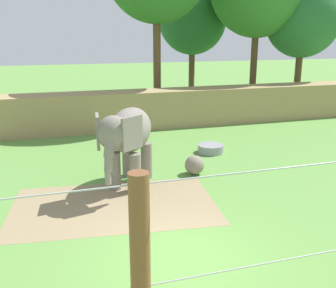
% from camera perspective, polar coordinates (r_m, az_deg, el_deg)
% --- Properties ---
extents(ground_plane, '(120.00, 120.00, 0.00)m').
position_cam_1_polar(ground_plane, '(9.34, 1.88, -16.14)').
color(ground_plane, '#609342').
extents(dirt_patch, '(6.40, 4.32, 0.01)m').
position_cam_1_polar(dirt_patch, '(11.90, -7.84, -8.86)').
color(dirt_patch, '#937F5B').
rests_on(dirt_patch, ground).
extents(embankment_wall, '(36.00, 1.80, 1.99)m').
position_cam_1_polar(embankment_wall, '(20.85, -9.57, 4.70)').
color(embankment_wall, tan).
rests_on(embankment_wall, ground).
extents(elephant, '(2.55, 3.24, 2.65)m').
position_cam_1_polar(elephant, '(12.75, -5.91, 1.27)').
color(elephant, gray).
rests_on(elephant, ground).
extents(enrichment_ball, '(0.71, 0.71, 0.71)m').
position_cam_1_polar(enrichment_ball, '(14.19, 3.88, -3.08)').
color(enrichment_ball, gray).
rests_on(enrichment_ball, ground).
extents(cable_fence, '(11.13, 0.25, 3.45)m').
position_cam_1_polar(cable_fence, '(5.78, 13.85, -18.54)').
color(cable_fence, brown).
rests_on(cable_fence, ground).
extents(water_tub, '(1.10, 1.10, 0.35)m').
position_cam_1_polar(water_tub, '(16.86, 6.22, -0.66)').
color(water_tub, gray).
rests_on(water_tub, ground).
extents(tree_behind_wall, '(4.84, 4.84, 8.45)m').
position_cam_1_polar(tree_behind_wall, '(28.02, 19.08, 16.93)').
color(tree_behind_wall, brown).
rests_on(tree_behind_wall, ground).
extents(tree_right_of_centre, '(4.96, 4.96, 8.61)m').
position_cam_1_polar(tree_right_of_centre, '(29.78, 3.59, 17.81)').
color(tree_right_of_centre, brown).
rests_on(tree_right_of_centre, ground).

